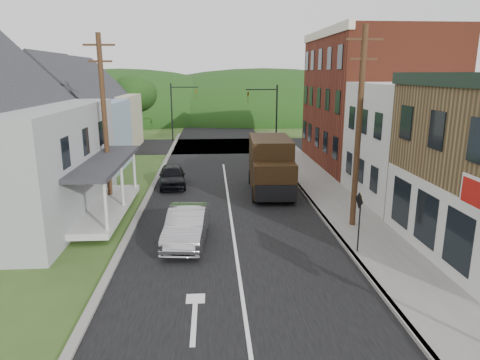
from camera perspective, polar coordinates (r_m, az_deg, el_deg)
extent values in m
plane|color=#2D4719|center=(16.57, -0.35, -10.99)|extent=(120.00, 120.00, 0.00)
cube|color=black|center=(25.96, -1.71, -1.61)|extent=(9.00, 90.00, 0.02)
cube|color=black|center=(42.57, -2.60, 4.58)|extent=(60.00, 9.00, 0.02)
cube|color=slate|center=(24.96, 12.15, -2.40)|extent=(2.80, 55.00, 0.15)
cube|color=slate|center=(24.62, 9.12, -2.49)|extent=(0.20, 55.00, 0.15)
cube|color=slate|center=(24.30, -12.57, -2.91)|extent=(0.30, 55.00, 0.12)
cube|color=silver|center=(25.86, 24.44, 4.44)|extent=(8.00, 7.00, 6.50)
cube|color=maroon|center=(34.29, 17.28, 10.09)|extent=(8.00, 12.00, 10.00)
cube|color=#8EA8C1|center=(33.84, -21.28, 5.45)|extent=(7.00, 8.00, 5.00)
cube|color=#BDB592|center=(42.57, -18.40, 7.28)|extent=(7.00, 8.00, 5.00)
cylinder|color=#472D19|center=(19.76, 15.51, 6.24)|extent=(0.26, 0.26, 9.00)
cube|color=#472D19|center=(19.64, 16.28, 17.57)|extent=(1.60, 0.10, 0.10)
cube|color=#472D19|center=(19.60, 16.12, 15.24)|extent=(1.20, 0.10, 0.10)
cylinder|color=#472D19|center=(23.78, -17.58, 7.35)|extent=(0.26, 0.26, 9.00)
cube|color=#472D19|center=(23.69, -18.31, 16.74)|extent=(1.60, 0.10, 0.10)
cube|color=#472D19|center=(23.66, -18.15, 14.81)|extent=(1.20, 0.10, 0.10)
cylinder|color=black|center=(39.14, 4.89, 8.14)|extent=(0.14, 0.14, 6.00)
cylinder|color=black|center=(38.77, 2.88, 11.97)|extent=(2.80, 0.10, 0.10)
imported|color=olive|center=(38.68, 1.07, 10.94)|extent=(0.16, 0.20, 1.00)
cylinder|color=black|center=(45.84, -9.08, 8.88)|extent=(0.14, 0.14, 6.00)
cylinder|color=black|center=(45.58, -7.42, 12.19)|extent=(2.80, 0.10, 0.10)
imported|color=olive|center=(45.55, -5.85, 11.35)|extent=(0.16, 0.20, 1.00)
cylinder|color=#382616|center=(47.94, -13.68, 7.63)|extent=(0.36, 0.36, 3.92)
ellipsoid|color=black|center=(47.72, -13.89, 11.14)|extent=(4.80, 4.80, 4.08)
ellipsoid|color=black|center=(70.34, -3.14, 8.34)|extent=(90.00, 30.00, 16.00)
imported|color=#A4A3A8|center=(18.32, -7.08, -6.07)|extent=(1.95, 4.63, 1.49)
imported|color=black|center=(27.41, -9.04, 0.52)|extent=(1.99, 4.10, 1.35)
cube|color=black|center=(26.07, 4.02, 2.46)|extent=(2.53, 4.57, 2.95)
cube|color=black|center=(23.62, 4.60, -0.05)|extent=(2.41, 1.73, 1.93)
cube|color=black|center=(23.63, 4.59, 1.98)|extent=(2.19, 1.31, 0.05)
cube|color=black|center=(22.92, 4.80, -1.81)|extent=(2.24, 0.25, 0.92)
cylinder|color=black|center=(23.84, 1.98, -1.91)|extent=(0.32, 0.93, 0.92)
cylinder|color=black|center=(24.06, 7.08, -1.86)|extent=(0.32, 0.93, 0.92)
cylinder|color=black|center=(27.77, 1.48, 0.41)|extent=(0.32, 0.93, 0.92)
cylinder|color=black|center=(27.96, 5.87, 0.43)|extent=(0.32, 0.93, 0.92)
cylinder|color=black|center=(17.41, 15.60, -5.65)|extent=(0.06, 0.06, 2.30)
cube|color=black|center=(17.09, 15.62, -2.64)|extent=(0.07, 0.68, 0.68)
cube|color=yellow|center=(17.10, 15.66, -2.63)|extent=(0.07, 0.61, 0.61)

